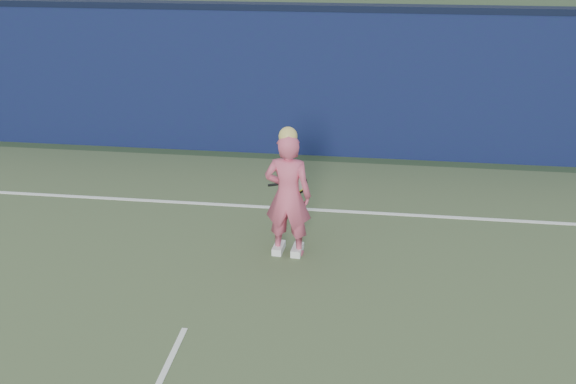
# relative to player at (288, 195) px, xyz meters

# --- Properties ---
(backstop_wall) EXTENTS (24.00, 0.40, 2.50)m
(backstop_wall) POSITION_rel_player_xyz_m (-0.84, 3.78, 0.45)
(backstop_wall) COLOR #0D1A3A
(backstop_wall) RESTS_ON ground
(wall_cap) EXTENTS (24.00, 0.42, 0.10)m
(wall_cap) POSITION_rel_player_xyz_m (-0.84, 3.78, 1.75)
(wall_cap) COLOR black
(wall_cap) RESTS_ON backstop_wall
(player) EXTENTS (0.60, 0.42, 1.66)m
(player) POSITION_rel_player_xyz_m (0.00, 0.00, 0.00)
(player) COLOR #CE506D
(player) RESTS_ON ground
(racket) EXTENTS (0.54, 0.19, 0.30)m
(racket) POSITION_rel_player_xyz_m (0.02, 0.41, -0.01)
(racket) COLOR black
(racket) RESTS_ON ground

